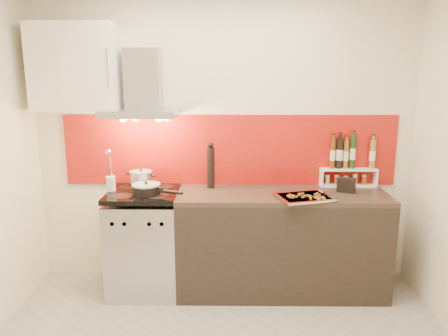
{
  "coord_description": "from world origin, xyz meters",
  "views": [
    {
      "loc": [
        0.04,
        -2.51,
        1.92
      ],
      "look_at": [
        0.0,
        0.95,
        1.15
      ],
      "focal_mm": 35.0,
      "sensor_mm": 36.0,
      "label": 1
    }
  ],
  "objects_px": {
    "saute_pan": "(147,189)",
    "pepper_mill": "(211,166)",
    "range_stove": "(145,243)",
    "counter": "(281,242)",
    "stock_pot": "(141,179)",
    "baking_tray": "(304,197)"
  },
  "relations": [
    {
      "from": "counter",
      "to": "baking_tray",
      "type": "bearing_deg",
      "value": -49.06
    },
    {
      "from": "saute_pan",
      "to": "range_stove",
      "type": "bearing_deg",
      "value": 123.06
    },
    {
      "from": "counter",
      "to": "pepper_mill",
      "type": "bearing_deg",
      "value": 165.48
    },
    {
      "from": "range_stove",
      "to": "saute_pan",
      "type": "relative_size",
      "value": 2.05
    },
    {
      "from": "counter",
      "to": "baking_tray",
      "type": "xyz_separation_m",
      "value": [
        0.16,
        -0.18,
        0.47
      ]
    },
    {
      "from": "stock_pot",
      "to": "pepper_mill",
      "type": "bearing_deg",
      "value": 3.06
    },
    {
      "from": "range_stove",
      "to": "pepper_mill",
      "type": "bearing_deg",
      "value": 15.96
    },
    {
      "from": "range_stove",
      "to": "saute_pan",
      "type": "height_order",
      "value": "saute_pan"
    },
    {
      "from": "range_stove",
      "to": "saute_pan",
      "type": "bearing_deg",
      "value": -56.94
    },
    {
      "from": "stock_pot",
      "to": "pepper_mill",
      "type": "height_order",
      "value": "pepper_mill"
    },
    {
      "from": "pepper_mill",
      "to": "baking_tray",
      "type": "bearing_deg",
      "value": -23.67
    },
    {
      "from": "counter",
      "to": "range_stove",
      "type": "bearing_deg",
      "value": -179.77
    },
    {
      "from": "saute_pan",
      "to": "baking_tray",
      "type": "bearing_deg",
      "value": -4.07
    },
    {
      "from": "range_stove",
      "to": "baking_tray",
      "type": "distance_m",
      "value": 1.45
    },
    {
      "from": "range_stove",
      "to": "pepper_mill",
      "type": "relative_size",
      "value": 2.2
    },
    {
      "from": "stock_pot",
      "to": "counter",
      "type": "bearing_deg",
      "value": -5.91
    },
    {
      "from": "stock_pot",
      "to": "saute_pan",
      "type": "xyz_separation_m",
      "value": [
        0.09,
        -0.21,
        -0.03
      ]
    },
    {
      "from": "baking_tray",
      "to": "counter",
      "type": "bearing_deg",
      "value": 130.94
    },
    {
      "from": "range_stove",
      "to": "baking_tray",
      "type": "bearing_deg",
      "value": -7.35
    },
    {
      "from": "saute_pan",
      "to": "pepper_mill",
      "type": "relative_size",
      "value": 1.07
    },
    {
      "from": "saute_pan",
      "to": "stock_pot",
      "type": "bearing_deg",
      "value": 112.7
    },
    {
      "from": "range_stove",
      "to": "counter",
      "type": "bearing_deg",
      "value": 0.23
    }
  ]
}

